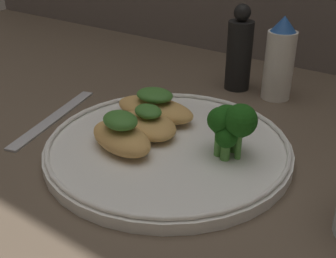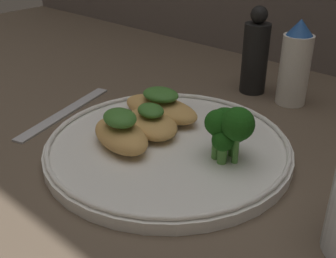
{
  "view_description": "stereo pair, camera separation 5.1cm",
  "coord_description": "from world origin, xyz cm",
  "px_view_note": "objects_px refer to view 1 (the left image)",
  "views": [
    {
      "loc": [
        26.4,
        -36.87,
        27.12
      ],
      "look_at": [
        0.0,
        0.0,
        3.4
      ],
      "focal_mm": 45.0,
      "sensor_mm": 36.0,
      "label": 1
    },
    {
      "loc": [
        30.38,
        -33.66,
        27.12
      ],
      "look_at": [
        0.0,
        0.0,
        3.4
      ],
      "focal_mm": 45.0,
      "sensor_mm": 36.0,
      "label": 2
    }
  ],
  "objects_px": {
    "sauce_bottle": "(279,60)",
    "pepper_grinder": "(239,52)",
    "broccoli_bunch": "(231,124)",
    "plate": "(168,146)"
  },
  "relations": [
    {
      "from": "sauce_bottle",
      "to": "pepper_grinder",
      "type": "distance_m",
      "value": 0.07
    },
    {
      "from": "broccoli_bunch",
      "to": "plate",
      "type": "bearing_deg",
      "value": -164.82
    },
    {
      "from": "broccoli_bunch",
      "to": "pepper_grinder",
      "type": "distance_m",
      "value": 0.25
    },
    {
      "from": "plate",
      "to": "pepper_grinder",
      "type": "bearing_deg",
      "value": 97.24
    },
    {
      "from": "sauce_bottle",
      "to": "pepper_grinder",
      "type": "relative_size",
      "value": 0.93
    },
    {
      "from": "pepper_grinder",
      "to": "sauce_bottle",
      "type": "bearing_deg",
      "value": 0.0
    },
    {
      "from": "broccoli_bunch",
      "to": "sauce_bottle",
      "type": "xyz_separation_m",
      "value": [
        -0.04,
        0.22,
        0.01
      ]
    },
    {
      "from": "plate",
      "to": "pepper_grinder",
      "type": "distance_m",
      "value": 0.25
    },
    {
      "from": "broccoli_bunch",
      "to": "pepper_grinder",
      "type": "xyz_separation_m",
      "value": [
        -0.11,
        0.22,
        0.01
      ]
    },
    {
      "from": "sauce_bottle",
      "to": "pepper_grinder",
      "type": "height_order",
      "value": "pepper_grinder"
    }
  ]
}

